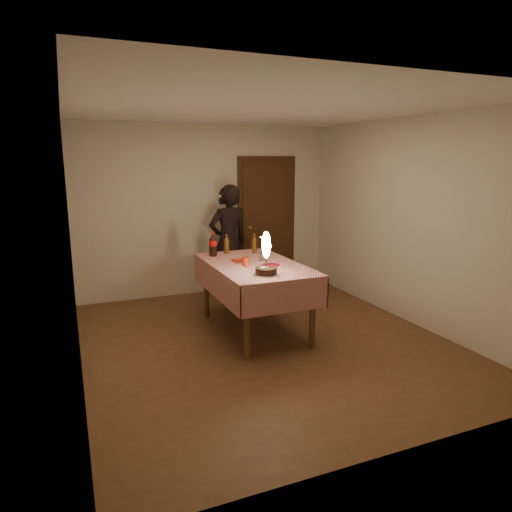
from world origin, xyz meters
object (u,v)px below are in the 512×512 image
object	(u,v)px
birthday_cake	(266,262)
red_plate	(271,265)
dining_table	(254,273)
amber_bottle_left	(227,245)
photographer	(228,242)
cola_bottle	(213,244)
clear_cup	(262,257)
amber_bottle_right	(254,244)
red_cup	(246,261)

from	to	relation	value
birthday_cake	red_plate	xyz separation A→B (m)	(0.23, 0.38, -0.13)
dining_table	amber_bottle_left	bearing A→B (deg)	98.99
dining_table	photographer	xyz separation A→B (m)	(0.19, 1.48, 0.12)
amber_bottle_left	cola_bottle	bearing A→B (deg)	-158.90
clear_cup	cola_bottle	world-z (taller)	cola_bottle
birthday_cake	amber_bottle_left	bearing A→B (deg)	91.04
amber_bottle_right	photographer	distance (m)	0.89
dining_table	amber_bottle_left	distance (m)	0.74
cola_bottle	amber_bottle_left	world-z (taller)	cola_bottle
cola_bottle	amber_bottle_left	xyz separation A→B (m)	(0.21, 0.08, -0.03)
red_plate	red_cup	world-z (taller)	red_cup
amber_bottle_right	photographer	world-z (taller)	photographer
red_cup	cola_bottle	bearing A→B (deg)	105.62
red_plate	clear_cup	bearing A→B (deg)	87.98
red_cup	photographer	bearing A→B (deg)	78.17
birthday_cake	cola_bottle	world-z (taller)	birthday_cake
birthday_cake	red_cup	size ratio (longest dim) A/B	4.71
cola_bottle	photographer	size ratio (longest dim) A/B	0.19
amber_bottle_left	birthday_cake	bearing A→B (deg)	-88.96
clear_cup	amber_bottle_right	world-z (taller)	amber_bottle_right
dining_table	red_cup	world-z (taller)	red_cup
red_plate	clear_cup	size ratio (longest dim) A/B	2.44
red_cup	clear_cup	bearing A→B (deg)	33.65
amber_bottle_left	photographer	size ratio (longest dim) A/B	0.15
red_plate	photographer	bearing A→B (deg)	88.28
dining_table	birthday_cake	distance (m)	0.61
clear_cup	amber_bottle_left	distance (m)	0.63
red_plate	amber_bottle_right	world-z (taller)	amber_bottle_right
dining_table	clear_cup	distance (m)	0.25
dining_table	red_plate	world-z (taller)	red_plate
dining_table	birthday_cake	size ratio (longest dim) A/B	3.65
cola_bottle	red_cup	bearing A→B (deg)	-74.38
dining_table	amber_bottle_left	xyz separation A→B (m)	(-0.11, 0.70, 0.23)
amber_bottle_right	birthday_cake	bearing A→B (deg)	-106.29
clear_cup	amber_bottle_left	xyz separation A→B (m)	(-0.26, 0.57, 0.07)
clear_cup	photographer	distance (m)	1.36
birthday_cake	amber_bottle_right	world-z (taller)	birthday_cake
cola_bottle	amber_bottle_left	size ratio (longest dim) A/B	1.25
dining_table	amber_bottle_right	size ratio (longest dim) A/B	6.75
clear_cup	cola_bottle	size ratio (longest dim) A/B	0.28
dining_table	photographer	bearing A→B (deg)	82.74
dining_table	amber_bottle_right	world-z (taller)	amber_bottle_right
photographer	birthday_cake	bearing A→B (deg)	-97.76
amber_bottle_right	dining_table	bearing A→B (deg)	-112.38
amber_bottle_right	cola_bottle	bearing A→B (deg)	178.50
red_cup	photographer	size ratio (longest dim) A/B	0.06
dining_table	amber_bottle_right	distance (m)	0.69
clear_cup	red_cup	bearing A→B (deg)	-146.35
dining_table	red_plate	bearing A→B (deg)	-50.56
amber_bottle_left	amber_bottle_right	world-z (taller)	same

